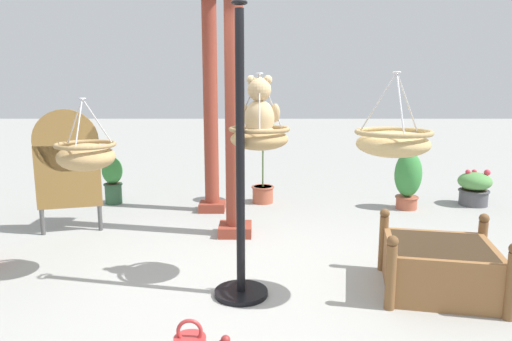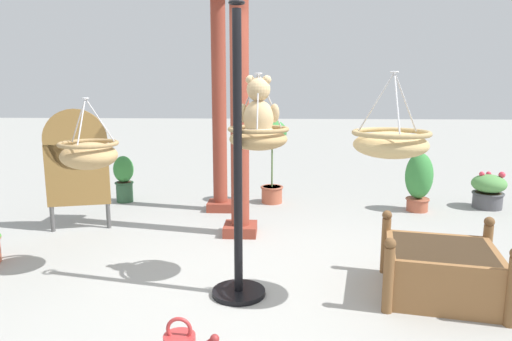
# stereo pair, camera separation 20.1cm
# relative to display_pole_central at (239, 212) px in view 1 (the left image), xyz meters

# --- Properties ---
(ground_plane) EXTENTS (40.00, 40.00, 0.00)m
(ground_plane) POSITION_rel_display_pole_central_xyz_m (0.12, 0.15, -0.70)
(ground_plane) COLOR #9E9E99
(display_pole_central) EXTENTS (0.44, 0.44, 2.31)m
(display_pole_central) POSITION_rel_display_pole_central_xyz_m (0.00, 0.00, 0.00)
(display_pole_central) COLOR black
(display_pole_central) RESTS_ON ground
(hanging_basket_with_teddy) EXTENTS (0.51, 0.51, 0.63)m
(hanging_basket_with_teddy) POSITION_rel_display_pole_central_xyz_m (0.15, 0.25, 0.58)
(hanging_basket_with_teddy) COLOR tan
(teddy_bear) EXTENTS (0.34, 0.30, 0.50)m
(teddy_bear) POSITION_rel_display_pole_central_xyz_m (0.15, 0.27, 0.79)
(teddy_bear) COLOR tan
(hanging_basket_left_high) EXTENTS (0.51, 0.51, 0.62)m
(hanging_basket_left_high) POSITION_rel_display_pole_central_xyz_m (-1.33, 0.34, 0.41)
(hanging_basket_left_high) COLOR tan
(hanging_basket_right_low) EXTENTS (0.56, 0.56, 0.62)m
(hanging_basket_right_low) POSITION_rel_display_pole_central_xyz_m (1.13, -0.19, 0.59)
(hanging_basket_right_low) COLOR tan
(greenhouse_pillar_left) EXTENTS (0.37, 0.37, 2.93)m
(greenhouse_pillar_left) POSITION_rel_display_pole_central_xyz_m (-0.48, 2.60, 0.71)
(greenhouse_pillar_left) COLOR brown
(greenhouse_pillar_left) RESTS_ON ground
(greenhouse_pillar_right) EXTENTS (0.40, 0.40, 3.06)m
(greenhouse_pillar_right) POSITION_rel_display_pole_central_xyz_m (-0.12, 1.56, 0.77)
(greenhouse_pillar_right) COLOR brown
(greenhouse_pillar_right) RESTS_ON ground
(wooden_planter_box) EXTENTS (1.07, 1.02, 0.59)m
(wooden_planter_box) POSITION_rel_display_pole_central_xyz_m (1.64, 0.06, -0.48)
(wooden_planter_box) COLOR olive
(wooden_planter_box) RESTS_ON ground
(potted_plant_fern_front) EXTENTS (0.29, 0.29, 0.68)m
(potted_plant_fern_front) POSITION_rel_display_pole_central_xyz_m (-1.96, 2.99, -0.34)
(potted_plant_fern_front) COLOR #2D5638
(potted_plant_fern_front) RESTS_ON ground
(potted_plant_tall_leafy) EXTENTS (0.46, 0.46, 0.53)m
(potted_plant_tall_leafy) POSITION_rel_display_pole_central_xyz_m (3.26, 2.89, -0.45)
(potted_plant_tall_leafy) COLOR #4C4C51
(potted_plant_tall_leafy) RESTS_ON ground
(potted_plant_conical_shrub) EXTENTS (0.37, 0.37, 0.81)m
(potted_plant_conical_shrub) POSITION_rel_display_pole_central_xyz_m (2.23, 2.69, -0.28)
(potted_plant_conical_shrub) COLOR #AD563D
(potted_plant_conical_shrub) RESTS_ON ground
(potted_plant_trailing_ivy) EXTENTS (0.42, 0.42, 1.22)m
(potted_plant_trailing_ivy) POSITION_rel_display_pole_central_xyz_m (0.22, 3.04, 0.06)
(potted_plant_trailing_ivy) COLOR #AD563D
(potted_plant_trailing_ivy) RESTS_ON ground
(display_sign_board) EXTENTS (0.70, 0.23, 1.44)m
(display_sign_board) POSITION_rel_display_pole_central_xyz_m (-2.03, 1.64, 0.14)
(display_sign_board) COLOR olive
(display_sign_board) RESTS_ON ground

